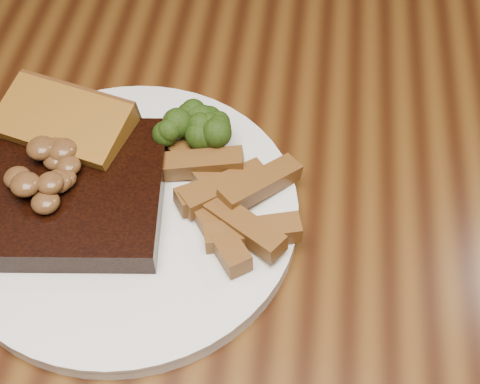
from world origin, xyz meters
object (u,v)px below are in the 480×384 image
object	(u,v)px
dining_table	(223,279)
potato_wedges	(220,200)
chair_far	(334,43)
garlic_bread	(68,140)
plate	(127,213)
steak	(49,192)

from	to	relation	value
dining_table	potato_wedges	xyz separation A→B (m)	(-0.00, 0.01, 0.12)
chair_far	garlic_bread	distance (m)	0.69
chair_far	plate	distance (m)	0.71
steak	garlic_bread	bearing A→B (deg)	84.49
plate	garlic_bread	size ratio (longest dim) A/B	2.56
potato_wedges	garlic_bread	bearing A→B (deg)	160.91
chair_far	potato_wedges	bearing A→B (deg)	71.32
steak	potato_wedges	distance (m)	0.14
chair_far	plate	size ratio (longest dim) A/B	2.88
chair_far	plate	world-z (taller)	chair_far
steak	garlic_bread	distance (m)	0.06
dining_table	chair_far	bearing A→B (deg)	79.97
dining_table	plate	world-z (taller)	plate
dining_table	chair_far	world-z (taller)	chair_far
chair_far	potato_wedges	xyz separation A→B (m)	(-0.11, -0.60, 0.32)
chair_far	steak	distance (m)	0.73
garlic_bread	potato_wedges	distance (m)	0.15
steak	potato_wedges	bearing A→B (deg)	-2.18
garlic_bread	dining_table	bearing A→B (deg)	-7.14
plate	garlic_bread	distance (m)	0.09
plate	potato_wedges	distance (m)	0.08
garlic_bread	potato_wedges	xyz separation A→B (m)	(0.14, -0.05, -0.00)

